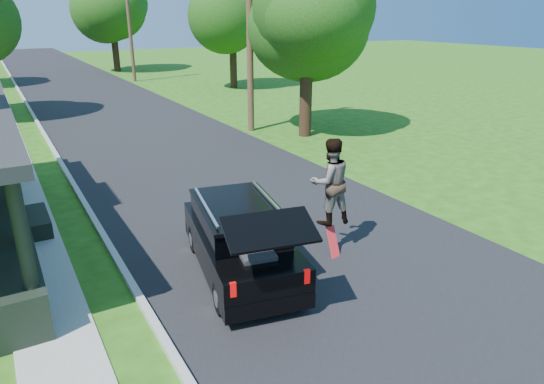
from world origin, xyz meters
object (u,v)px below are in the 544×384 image
tree_right_near (306,15)px  black_suv (240,240)px  skateboarder (330,182)px  utility_pole_near (249,2)px

tree_right_near → black_suv: bearing=-129.7°
skateboarder → tree_right_near: size_ratio=0.25×
tree_right_near → utility_pole_near: 2.67m
skateboarder → utility_pole_near: size_ratio=0.18×
tree_right_near → utility_pole_near: size_ratio=0.72×
tree_right_near → skateboarder: bearing=-120.7°
black_suv → utility_pole_near: 14.17m
skateboarder → utility_pole_near: (4.13, 11.68, 3.97)m
black_suv → tree_right_near: tree_right_near is taller
black_suv → utility_pole_near: size_ratio=0.42×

